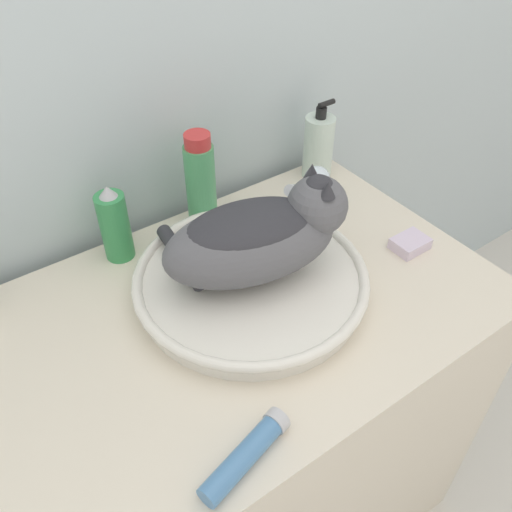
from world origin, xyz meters
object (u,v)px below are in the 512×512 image
at_px(mouthwash_bottle, 201,182).
at_px(soap_pump_bottle, 318,146).
at_px(cream_tube, 246,454).
at_px(soap_bar, 410,244).
at_px(spray_bottle_trigger, 115,225).
at_px(faucet, 313,190).
at_px(cat, 259,234).

height_order(mouthwash_bottle, soap_pump_bottle, mouthwash_bottle).
xyz_separation_m(cream_tube, soap_bar, (0.53, 0.19, -0.00)).
distance_m(spray_bottle_trigger, cream_tube, 0.51).
relative_size(spray_bottle_trigger, soap_bar, 2.30).
height_order(faucet, soap_bar, faucet).
distance_m(cat, mouthwash_bottle, 0.24).
relative_size(mouthwash_bottle, cream_tube, 1.29).
height_order(soap_pump_bottle, spray_bottle_trigger, soap_pump_bottle).
height_order(mouthwash_bottle, spray_bottle_trigger, mouthwash_bottle).
height_order(cat, cream_tube, cat).
height_order(faucet, soap_pump_bottle, soap_pump_bottle).
bearing_deg(mouthwash_bottle, faucet, -33.47).
xyz_separation_m(mouthwash_bottle, soap_bar, (0.29, -0.32, -0.09)).
height_order(cat, soap_pump_bottle, cat).
distance_m(cat, spray_bottle_trigger, 0.30).
xyz_separation_m(spray_bottle_trigger, cream_tube, (-0.04, -0.51, -0.06)).
bearing_deg(soap_pump_bottle, soap_bar, -94.02).
height_order(faucet, cream_tube, faucet).
height_order(cat, spray_bottle_trigger, cat).
relative_size(faucet, mouthwash_bottle, 0.74).
bearing_deg(cream_tube, soap_pump_bottle, 42.53).
xyz_separation_m(cat, soap_pump_bottle, (0.34, 0.24, -0.05)).
bearing_deg(spray_bottle_trigger, cat, -54.09).
bearing_deg(spray_bottle_trigger, cream_tube, -94.83).
relative_size(cat, soap_bar, 4.86).
xyz_separation_m(mouthwash_bottle, cream_tube, (-0.24, -0.51, -0.08)).
relative_size(faucet, soap_bar, 2.16).
bearing_deg(soap_pump_bottle, mouthwash_bottle, 180.00).
xyz_separation_m(soap_pump_bottle, spray_bottle_trigger, (-0.51, 0.00, -0.00)).
xyz_separation_m(faucet, mouthwash_bottle, (-0.20, 0.13, 0.03)).
bearing_deg(spray_bottle_trigger, soap_bar, -33.31).
distance_m(faucet, mouthwash_bottle, 0.24).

